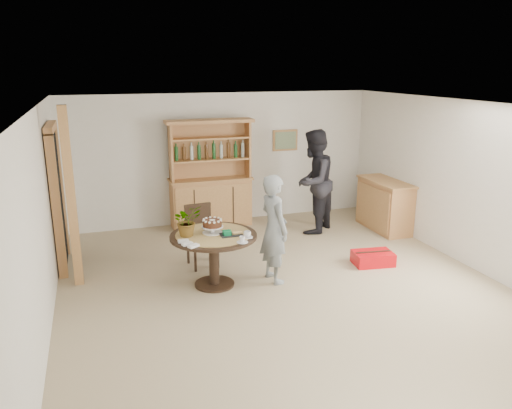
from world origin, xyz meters
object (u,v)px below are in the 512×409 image
object	(u,v)px
teen_boy	(274,229)
red_suitcase	(373,258)
dining_chair	(201,231)
sideboard	(385,205)
dining_table	(214,245)
hutch	(211,191)
adult_person	(313,182)

from	to	relation	value
teen_boy	red_suitcase	size ratio (longest dim) A/B	2.40
dining_chair	red_suitcase	bearing A→B (deg)	-25.27
sideboard	dining_table	distance (m)	3.91
teen_boy	hutch	bearing A→B (deg)	-3.72
teen_boy	dining_table	bearing A→B (deg)	74.19
dining_table	sideboard	bearing A→B (deg)	21.71
dining_chair	hutch	bearing A→B (deg)	65.60
dining_chair	adult_person	size ratio (longest dim) A/B	0.50
sideboard	teen_boy	bearing A→B (deg)	-150.92
sideboard	dining_table	world-z (taller)	sideboard
teen_boy	sideboard	bearing A→B (deg)	-70.02
sideboard	teen_boy	xyz separation A→B (m)	(-2.78, -1.54, 0.31)
hutch	teen_boy	xyz separation A→B (m)	(0.26, -2.79, 0.09)
hutch	dining_table	bearing A→B (deg)	-102.34
sideboard	red_suitcase	xyz separation A→B (m)	(-1.10, -1.47, -0.37)
sideboard	adult_person	world-z (taller)	adult_person
hutch	dining_table	size ratio (longest dim) A/B	1.70
teen_boy	adult_person	size ratio (longest dim) A/B	0.82
sideboard	adult_person	distance (m)	1.45
sideboard	teen_boy	world-z (taller)	teen_boy
red_suitcase	teen_boy	bearing A→B (deg)	-169.85
hutch	dining_chair	world-z (taller)	hutch
sideboard	dining_chair	bearing A→B (deg)	-170.40
dining_chair	sideboard	bearing A→B (deg)	3.02
hutch	sideboard	size ratio (longest dim) A/B	1.62
teen_boy	adult_person	xyz separation A→B (m)	(1.44, 1.84, 0.17)
red_suitcase	dining_chair	bearing A→B (deg)	168.98
hutch	sideboard	bearing A→B (deg)	-22.21
hutch	red_suitcase	distance (m)	3.38
dining_chair	red_suitcase	world-z (taller)	dining_chair
dining_table	adult_person	bearing A→B (deg)	37.27
dining_table	red_suitcase	xyz separation A→B (m)	(2.52, -0.03, -0.50)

